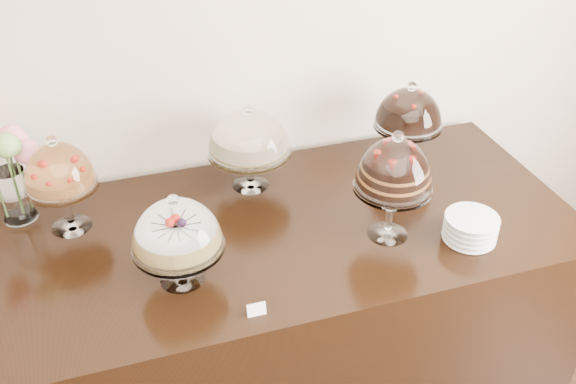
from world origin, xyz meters
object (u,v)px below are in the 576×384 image
object	(u,v)px
cake_stand_sugar_sponge	(177,230)
cake_stand_cheesecake	(249,137)
display_counter	(284,311)
cake_stand_fruit_tart	(59,171)
flower_vase	(4,164)
cake_stand_choco_layer	(394,169)
plate_stack	(470,228)
cake_stand_dark_choco	(409,112)

from	to	relation	value
cake_stand_sugar_sponge	cake_stand_cheesecake	world-z (taller)	cake_stand_cheesecake
display_counter	cake_stand_fruit_tart	distance (m)	1.05
cake_stand_sugar_sponge	flower_vase	size ratio (longest dim) A/B	0.84
cake_stand_choco_layer	plate_stack	xyz separation A→B (m)	(0.27, -0.11, -0.23)
display_counter	flower_vase	size ratio (longest dim) A/B	5.43
cake_stand_choco_layer	cake_stand_cheesecake	distance (m)	0.61
display_counter	cake_stand_choco_layer	bearing A→B (deg)	-26.20
cake_stand_cheesecake	flower_vase	distance (m)	0.89
cake_stand_dark_choco	plate_stack	distance (m)	0.59
plate_stack	cake_stand_cheesecake	bearing A→B (deg)	138.79
cake_stand_cheesecake	plate_stack	distance (m)	0.90
cake_stand_dark_choco	flower_vase	bearing A→B (deg)	177.41
display_counter	cake_stand_choco_layer	size ratio (longest dim) A/B	5.14
cake_stand_sugar_sponge	plate_stack	bearing A→B (deg)	-5.62
cake_stand_sugar_sponge	cake_stand_choco_layer	xyz separation A→B (m)	(0.76, 0.01, 0.07)
cake_stand_sugar_sponge	cake_stand_fruit_tart	distance (m)	0.54
cake_stand_choco_layer	cake_stand_fruit_tart	bearing A→B (deg)	160.07
cake_stand_choco_layer	cake_stand_dark_choco	world-z (taller)	cake_stand_choco_layer
cake_stand_fruit_tart	plate_stack	world-z (taller)	cake_stand_fruit_tart
cake_stand_sugar_sponge	cake_stand_cheesecake	xyz separation A→B (m)	(0.36, 0.48, 0.02)
cake_stand_choco_layer	cake_stand_fruit_tart	size ratio (longest dim) A/B	1.11
cake_stand_choco_layer	cake_stand_fruit_tart	distance (m)	1.17
cake_stand_choco_layer	flower_vase	size ratio (longest dim) A/B	1.06
display_counter	cake_stand_choco_layer	world-z (taller)	cake_stand_choco_layer
display_counter	cake_stand_cheesecake	world-z (taller)	cake_stand_cheesecake
cake_stand_choco_layer	flower_vase	distance (m)	1.38
cake_stand_dark_choco	cake_stand_fruit_tart	distance (m)	1.38
display_counter	cake_stand_fruit_tart	bearing A→B (deg)	163.11
cake_stand_dark_choco	cake_stand_cheesecake	bearing A→B (deg)	177.76
display_counter	flower_vase	bearing A→B (deg)	160.12
cake_stand_choco_layer	cake_stand_cheesecake	bearing A→B (deg)	130.21
cake_stand_choco_layer	cake_stand_fruit_tart	xyz separation A→B (m)	(-1.10, 0.40, -0.04)
display_counter	cake_stand_fruit_tart	xyz separation A→B (m)	(-0.76, 0.23, 0.69)
cake_stand_cheesecake	cake_stand_choco_layer	bearing A→B (deg)	-49.79
cake_stand_sugar_sponge	display_counter	bearing A→B (deg)	23.87
cake_stand_cheesecake	cake_stand_dark_choco	xyz separation A→B (m)	(0.67, -0.03, 0.02)
cake_stand_choco_layer	cake_stand_cheesecake	world-z (taller)	cake_stand_choco_layer
flower_vase	plate_stack	xyz separation A→B (m)	(1.55, -0.62, -0.19)
cake_stand_sugar_sponge	plate_stack	distance (m)	1.04
display_counter	plate_stack	size ratio (longest dim) A/B	11.77
cake_stand_sugar_sponge	cake_stand_fruit_tart	xyz separation A→B (m)	(-0.34, 0.41, 0.04)
cake_stand_cheesecake	flower_vase	bearing A→B (deg)	177.15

